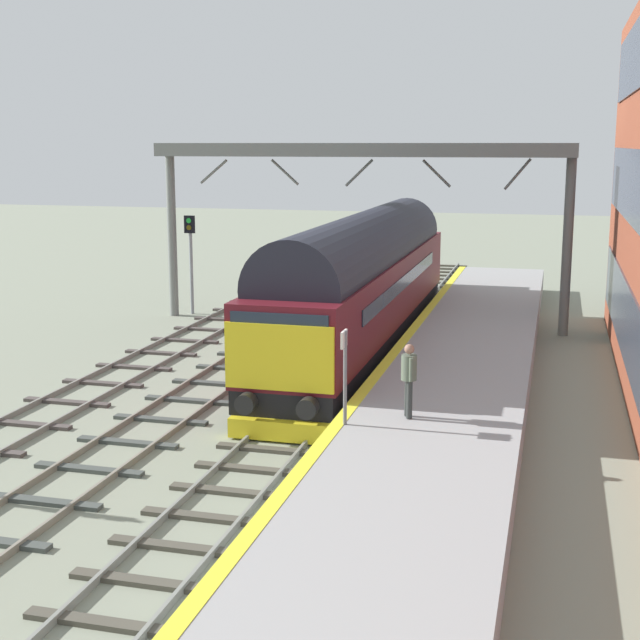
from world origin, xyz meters
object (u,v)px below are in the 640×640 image
at_px(diesel_locomotive, 363,280).
at_px(platform_number_sign, 345,363).
at_px(signal_post_far, 191,252).
at_px(waiting_passenger, 409,374).

xyz_separation_m(diesel_locomotive, platform_number_sign, (1.90, -10.81, -0.13)).
bearing_deg(signal_post_far, waiting_passenger, -52.87).
height_order(signal_post_far, platform_number_sign, signal_post_far).
relative_size(platform_number_sign, waiting_passenger, 1.24).
relative_size(signal_post_far, waiting_passenger, 2.47).
bearing_deg(diesel_locomotive, waiting_passenger, -72.50).
bearing_deg(diesel_locomotive, platform_number_sign, -80.02).
bearing_deg(waiting_passenger, platform_number_sign, 102.24).
bearing_deg(waiting_passenger, diesel_locomotive, -4.57).
relative_size(signal_post_far, platform_number_sign, 1.99).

